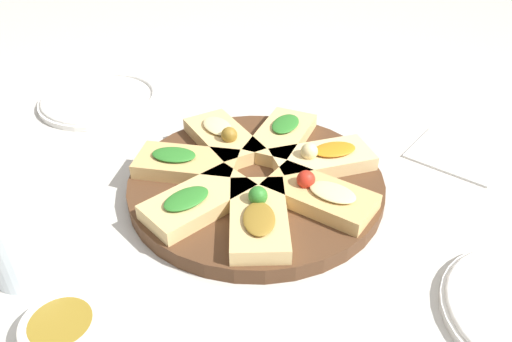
{
  "coord_description": "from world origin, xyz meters",
  "views": [
    {
      "loc": [
        -0.47,
        0.35,
        0.44
      ],
      "look_at": [
        0.0,
        0.0,
        0.03
      ],
      "focal_mm": 35.0,
      "sensor_mm": 36.0,
      "label": 1
    }
  ],
  "objects": [
    {
      "name": "focaccia_slice_5",
      "position": [
        -0.04,
        -0.1,
        0.04
      ],
      "size": [
        0.12,
        0.16,
        0.04
      ],
      "color": "#E5C689",
      "rests_on": "serving_board"
    },
    {
      "name": "focaccia_slice_6",
      "position": [
        0.05,
        -0.09,
        0.04
      ],
      "size": [
        0.14,
        0.16,
        0.03
      ],
      "color": "#DBB775",
      "rests_on": "serving_board"
    },
    {
      "name": "plate_right",
      "position": [
        0.4,
        0.07,
        0.01
      ],
      "size": [
        0.23,
        0.23,
        0.02
      ],
      "color": "white",
      "rests_on": "ground_plane"
    },
    {
      "name": "focaccia_slice_3",
      "position": [
        -0.08,
        0.06,
        0.04
      ],
      "size": [
        0.16,
        0.14,
        0.04
      ],
      "color": "#DBB775",
      "rests_on": "serving_board"
    },
    {
      "name": "focaccia_slice_0",
      "position": [
        0.1,
        -0.01,
        0.04
      ],
      "size": [
        0.15,
        0.09,
        0.04
      ],
      "color": "#DBB775",
      "rests_on": "serving_board"
    },
    {
      "name": "ground_plane",
      "position": [
        0.0,
        0.0,
        0.0
      ],
      "size": [
        3.0,
        3.0,
        0.0
      ],
      "primitive_type": "plane",
      "color": "beige"
    },
    {
      "name": "dipping_bowl",
      "position": [
        -0.08,
        0.31,
        0.01
      ],
      "size": [
        0.08,
        0.08,
        0.02
      ],
      "color": "silver",
      "rests_on": "ground_plane"
    },
    {
      "name": "water_glass",
      "position": [
        0.04,
        0.32,
        0.04
      ],
      "size": [
        0.07,
        0.07,
        0.09
      ],
      "primitive_type": "cylinder",
      "color": "silver",
      "rests_on": "ground_plane"
    },
    {
      "name": "napkin_stack",
      "position": [
        -0.12,
        -0.31,
        0.0
      ],
      "size": [
        0.16,
        0.15,
        0.01
      ],
      "primitive_type": "cube",
      "rotation": [
        0.0,
        0.0,
        0.25
      ],
      "color": "white",
      "rests_on": "ground_plane"
    },
    {
      "name": "focaccia_slice_1",
      "position": [
        0.08,
        0.07,
        0.04
      ],
      "size": [
        0.16,
        0.15,
        0.03
      ],
      "color": "tan",
      "rests_on": "serving_board"
    },
    {
      "name": "focaccia_slice_4",
      "position": [
        -0.1,
        -0.03,
        0.04
      ],
      "size": [
        0.16,
        0.12,
        0.04
      ],
      "color": "tan",
      "rests_on": "serving_board"
    },
    {
      "name": "focaccia_slice_2",
      "position": [
        -0.01,
        0.1,
        0.04
      ],
      "size": [
        0.09,
        0.15,
        0.03
      ],
      "color": "#DBB775",
      "rests_on": "serving_board"
    },
    {
      "name": "serving_board",
      "position": [
        0.0,
        0.0,
        0.01
      ],
      "size": [
        0.37,
        0.37,
        0.02
      ],
      "primitive_type": "cylinder",
      "color": "#51331E",
      "rests_on": "ground_plane"
    }
  ]
}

